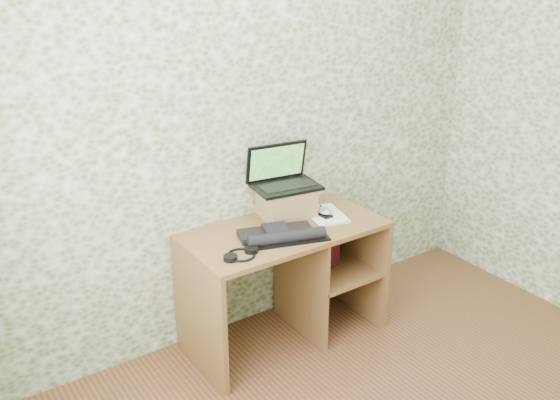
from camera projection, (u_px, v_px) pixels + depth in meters
wall_back at (255, 127)px, 3.71m from camera, size 3.50×0.00×3.50m
desk at (292, 263)px, 3.85m from camera, size 1.20×0.60×0.75m
riser at (286, 202)px, 3.81m from camera, size 0.34×0.30×0.19m
laptop at (282, 177)px, 3.79m from camera, size 0.42×0.33×0.26m
keyboard at (281, 235)px, 3.55m from camera, size 0.50×0.38×0.07m
headphones at (241, 254)px, 3.35m from camera, size 0.22×0.18×0.03m
notepad at (325, 215)px, 3.85m from camera, size 0.28×0.34×0.01m
mouse at (324, 213)px, 3.81m from camera, size 0.07×0.11×0.04m
pen at (324, 210)px, 3.90m from camera, size 0.06×0.14×0.01m
red_box at (322, 248)px, 3.91m from camera, size 0.26×0.11×0.30m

